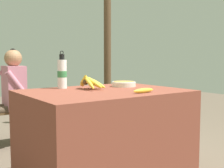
# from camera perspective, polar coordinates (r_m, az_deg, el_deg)

# --- Properties ---
(market_counter) EXTENTS (1.21, 0.89, 0.76)m
(market_counter) POSITION_cam_1_polar(r_m,az_deg,el_deg) (2.26, -1.56, -10.89)
(market_counter) COLOR brown
(market_counter) RESTS_ON ground_plane
(banana_bunch_ripe) EXTENTS (0.19, 0.31, 0.13)m
(banana_bunch_ripe) POSITION_cam_1_polar(r_m,az_deg,el_deg) (2.27, -4.55, 0.44)
(banana_bunch_ripe) COLOR #4C381E
(banana_bunch_ripe) RESTS_ON market_counter
(serving_bowl) EXTENTS (0.21, 0.21, 0.05)m
(serving_bowl) POSITION_cam_1_polar(r_m,az_deg,el_deg) (2.49, 2.41, 0.08)
(serving_bowl) COLOR silver
(serving_bowl) RESTS_ON market_counter
(water_bottle) EXTENTS (0.08, 0.08, 0.31)m
(water_bottle) POSITION_cam_1_polar(r_m,az_deg,el_deg) (2.36, -10.10, 2.16)
(water_bottle) COLOR white
(water_bottle) RESTS_ON market_counter
(loose_banana_front) EXTENTS (0.20, 0.05, 0.03)m
(loose_banana_front) POSITION_cam_1_polar(r_m,az_deg,el_deg) (2.03, 6.45, -1.33)
(loose_banana_front) COLOR gold
(loose_banana_front) RESTS_ON market_counter
(wooden_bench) EXTENTS (1.64, 0.32, 0.44)m
(wooden_bench) POSITION_cam_1_polar(r_m,az_deg,el_deg) (3.47, -16.46, -5.64)
(wooden_bench) COLOR brown
(wooden_bench) RESTS_ON ground_plane
(seated_vendor) EXTENTS (0.41, 0.39, 1.12)m
(seated_vendor) POSITION_cam_1_polar(r_m,az_deg,el_deg) (3.34, -20.04, -1.29)
(seated_vendor) COLOR #473828
(seated_vendor) RESTS_ON ground_plane
(banana_bunch_green) EXTENTS (0.18, 0.26, 0.13)m
(banana_bunch_green) POSITION_cam_1_polar(r_m,az_deg,el_deg) (3.64, -9.29, -2.91)
(banana_bunch_green) COLOR #4C381E
(banana_bunch_green) RESTS_ON wooden_bench
(support_post_far) EXTENTS (0.11, 0.11, 2.51)m
(support_post_far) POSITION_cam_1_polar(r_m,az_deg,el_deg) (4.16, -0.94, 8.51)
(support_post_far) COLOR #4C3823
(support_post_far) RESTS_ON ground_plane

